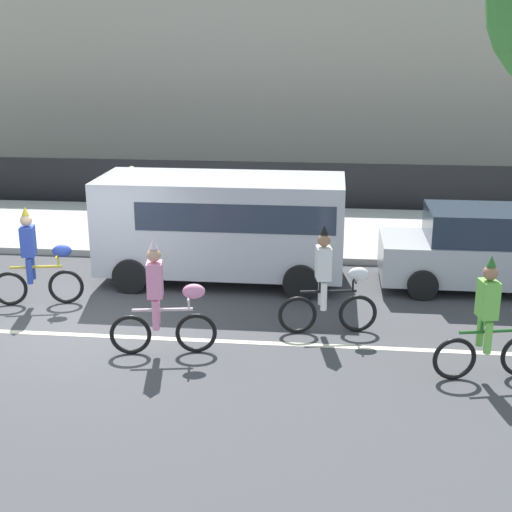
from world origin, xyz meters
name	(u,v)px	position (x,y,z in m)	size (l,w,h in m)	color
ground_plane	(89,324)	(0.00, 0.00, 0.00)	(80.00, 80.00, 0.00)	#424244
road_centre_line	(80,335)	(0.00, -0.50, 0.00)	(36.00, 0.14, 0.01)	beige
sidewalk_curb	(170,228)	(0.00, 6.50, 0.07)	(60.00, 5.00, 0.15)	#ADAAA3
fence_line	(191,184)	(0.00, 9.40, 0.70)	(40.00, 0.08, 1.40)	black
building_backdrop	(307,63)	(3.07, 18.00, 3.96)	(28.00, 8.00, 7.93)	#B2A899
parade_cyclist_cobalt	(36,262)	(-1.26, 0.86, 0.84)	(1.70, 0.55, 1.92)	black
parade_cyclist_pink	(163,304)	(1.63, -1.06, 0.84)	(1.71, 0.53, 1.92)	black
parade_cyclist_zebra	(329,286)	(4.25, 0.09, 0.84)	(1.71, 0.53, 1.92)	black
parade_cyclist_lime	(493,326)	(6.65, -1.39, 0.84)	(1.69, 0.56, 1.92)	black
parked_van_silver	(225,221)	(2.06, 2.70, 1.28)	(5.00, 2.22, 2.18)	silver
parked_car_silver	(482,251)	(7.29, 2.79, 0.78)	(4.10, 1.92, 1.64)	#B7BABF
pedestrian_onlooker	(133,195)	(-0.87, 6.18, 1.01)	(0.32, 0.20, 1.62)	#33333D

